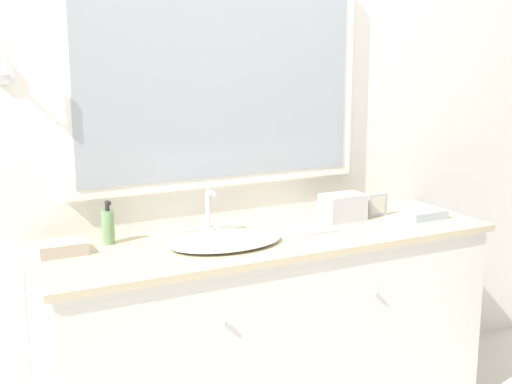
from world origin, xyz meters
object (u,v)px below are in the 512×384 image
Objects in this scene: soap_bottle at (108,226)px; appliance_box at (343,207)px; picture_frame at (378,205)px; sink_basin at (225,240)px.

soap_bottle is 0.93× the size of appliance_box.
appliance_box is (1.07, -0.11, -0.01)m from soap_bottle.
sink_basin is at bearing -173.43° from picture_frame.
soap_bottle is at bearing 174.20° from picture_frame.
soap_bottle is 1.08m from appliance_box.
appliance_box is 1.78× the size of picture_frame.
sink_basin reaches higher than picture_frame.
sink_basin reaches higher than soap_bottle.
appliance_box is at bearing 174.79° from picture_frame.
picture_frame is (1.26, -0.13, -0.02)m from soap_bottle.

